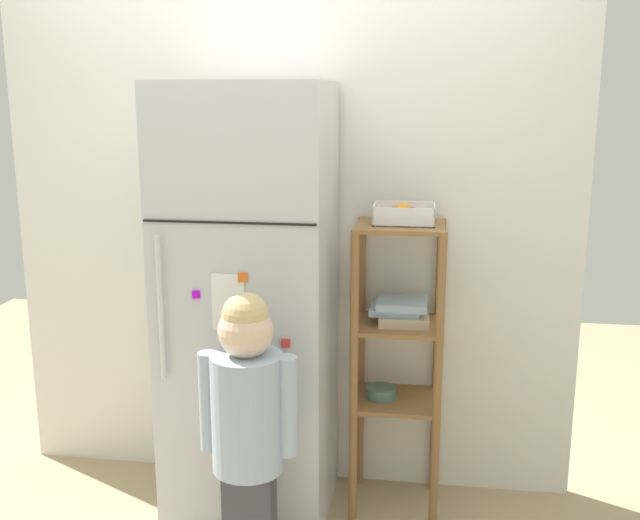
{
  "coord_description": "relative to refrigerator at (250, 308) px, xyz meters",
  "views": [
    {
      "loc": [
        0.61,
        -2.84,
        1.78
      ],
      "look_at": [
        0.19,
        0.02,
        1.12
      ],
      "focal_mm": 41.47,
      "sensor_mm": 36.0,
      "label": 1
    }
  ],
  "objects": [
    {
      "name": "ground_plane",
      "position": [
        0.1,
        -0.02,
        -0.91
      ],
      "size": [
        6.0,
        6.0,
        0.0
      ],
      "primitive_type": "plane",
      "color": "tan"
    },
    {
      "name": "kitchen_wall_back",
      "position": [
        0.1,
        0.32,
        0.25
      ],
      "size": [
        2.56,
        0.03,
        2.32
      ],
      "primitive_type": "cube",
      "color": "silver",
      "rests_on": "ground"
    },
    {
      "name": "refrigerator",
      "position": [
        0.0,
        0.0,
        0.0
      ],
      "size": [
        0.66,
        0.62,
        1.82
      ],
      "color": "silver",
      "rests_on": "ground"
    },
    {
      "name": "child_standing",
      "position": [
        0.11,
        -0.48,
        -0.24
      ],
      "size": [
        0.36,
        0.26,
        1.11
      ],
      "color": "#3F4147",
      "rests_on": "ground"
    },
    {
      "name": "pantry_shelf_unit",
      "position": [
        0.61,
        0.12,
        -0.15
      ],
      "size": [
        0.38,
        0.34,
        1.26
      ],
      "color": "olive",
      "rests_on": "ground"
    },
    {
      "name": "fruit_bin",
      "position": [
        0.62,
        0.14,
        0.38
      ],
      "size": [
        0.25,
        0.2,
        0.08
      ],
      "color": "white",
      "rests_on": "pantry_shelf_unit"
    }
  ]
}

